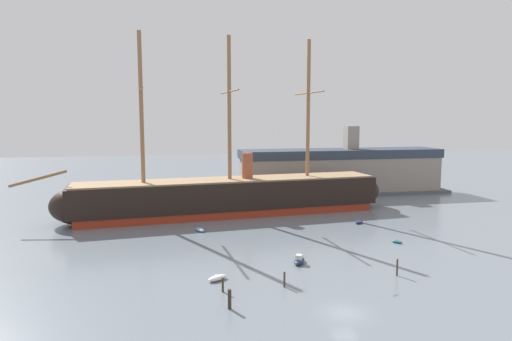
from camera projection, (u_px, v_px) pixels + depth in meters
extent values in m
plane|color=slate|center=(344.00, 313.00, 46.14)|extent=(400.00, 400.00, 0.00)
cube|color=maroon|center=(230.00, 211.00, 92.58)|extent=(61.10, 14.58, 1.58)
cube|color=black|center=(230.00, 194.00, 92.14)|extent=(63.65, 15.18, 5.63)
ellipsoid|color=black|center=(81.00, 205.00, 84.02)|extent=(12.08, 9.51, 7.21)
ellipsoid|color=black|center=(355.00, 191.00, 100.46)|extent=(12.08, 9.51, 7.21)
cube|color=#9E7F5B|center=(230.00, 180.00, 91.79)|extent=(62.32, 14.31, 0.34)
cylinder|color=#936642|center=(141.00, 109.00, 85.13)|extent=(0.79, 0.79, 29.27)
cylinder|color=#936642|center=(141.00, 90.00, 84.71)|extent=(1.70, 15.10, 0.32)
cylinder|color=#936642|center=(229.00, 109.00, 90.05)|extent=(0.79, 0.79, 29.27)
cylinder|color=#936642|center=(229.00, 92.00, 89.63)|extent=(1.70, 15.10, 0.32)
cylinder|color=#936642|center=(308.00, 110.00, 94.96)|extent=(0.79, 0.79, 29.27)
cylinder|color=#936642|center=(308.00, 93.00, 94.54)|extent=(1.70, 15.10, 0.32)
cylinder|color=#936642|center=(38.00, 179.00, 81.36)|extent=(9.98, 1.47, 3.00)
cylinder|color=#9E4C33|center=(247.00, 166.00, 92.54)|extent=(2.25, 2.25, 5.63)
ellipsoid|color=silver|center=(218.00, 278.00, 55.35)|extent=(2.92, 2.38, 0.64)
cube|color=beige|center=(217.00, 276.00, 55.32)|extent=(0.72, 0.99, 0.10)
ellipsoid|color=#1E284C|center=(299.00, 261.00, 61.72)|extent=(2.64, 3.34, 0.72)
cube|color=beige|center=(299.00, 257.00, 61.45)|extent=(1.20, 1.24, 0.72)
ellipsoid|color=#236670|center=(397.00, 242.00, 71.79)|extent=(1.70, 1.93, 0.43)
cube|color=#4C4C51|center=(397.00, 241.00, 71.77)|extent=(0.64, 0.53, 0.07)
ellipsoid|color=#7FB2D6|center=(200.00, 230.00, 79.07)|extent=(1.95, 2.79, 0.61)
cube|color=#B2ADA3|center=(200.00, 228.00, 79.04)|extent=(0.97, 0.55, 0.09)
ellipsoid|color=#1E284C|center=(359.00, 222.00, 84.84)|extent=(2.37, 2.09, 0.53)
cube|color=#B2ADA3|center=(359.00, 221.00, 84.82)|extent=(0.65, 0.79, 0.08)
ellipsoid|color=silver|center=(240.00, 198.00, 110.64)|extent=(1.95, 1.82, 0.44)
cube|color=beige|center=(240.00, 197.00, 110.62)|extent=(0.57, 0.64, 0.07)
cylinder|color=#4C3D2D|center=(284.00, 279.00, 53.10)|extent=(0.26, 0.26, 1.87)
cylinder|color=#382B1E|center=(230.00, 299.00, 46.99)|extent=(0.39, 0.39, 2.14)
cylinder|color=#423323|center=(223.00, 285.00, 51.61)|extent=(0.27, 0.27, 1.71)
cylinder|color=#4C3D2D|center=(397.00, 267.00, 56.86)|extent=(0.24, 0.24, 2.20)
cube|color=#565659|center=(340.00, 192.00, 118.48)|extent=(57.91, 12.61, 0.80)
cube|color=gray|center=(340.00, 174.00, 117.91)|extent=(52.65, 10.51, 8.72)
cube|color=#333D4C|center=(341.00, 153.00, 117.25)|extent=(53.70, 10.72, 2.29)
cube|color=gray|center=(351.00, 138.00, 117.30)|extent=(3.20, 3.20, 6.10)
ellipsoid|color=silver|center=(274.00, 133.00, 66.05)|extent=(0.25, 0.33, 0.11)
sphere|color=silver|center=(275.00, 133.00, 65.89)|extent=(0.09, 0.09, 0.09)
cube|color=#ADA89E|center=(275.00, 133.00, 66.23)|extent=(0.48, 0.33, 0.11)
cube|color=#ADA89E|center=(272.00, 133.00, 65.86)|extent=(0.48, 0.33, 0.11)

